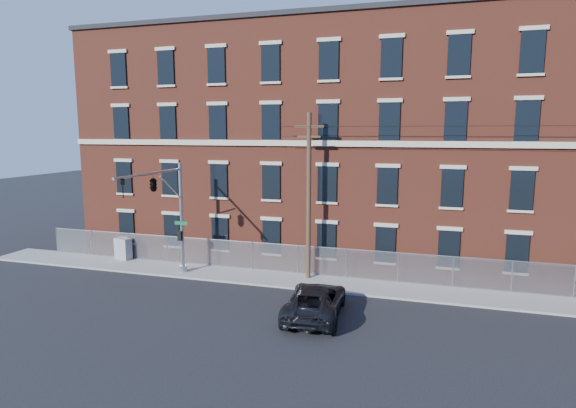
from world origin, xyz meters
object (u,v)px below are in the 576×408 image
Objects in this scene: utility_pole_near at (309,194)px; pickup_truck at (315,301)px; utility_cabinet at (123,249)px; traffic_signal_mast at (160,195)px.

utility_pole_near is 7.40m from pickup_truck.
pickup_truck is 3.75× the size of utility_cabinet.
utility_cabinet is at bearing 145.41° from traffic_signal_mast.
utility_pole_near is 1.78× the size of pickup_truck.
utility_cabinet is (-5.54, 3.82, -4.52)m from traffic_signal_mast.
traffic_signal_mast reaches higher than utility_cabinet.
utility_pole_near is at bearing 13.11° from utility_cabinet.
pickup_truck is 16.42m from utility_cabinet.
traffic_signal_mast is at bearing -156.86° from utility_pole_near.
utility_pole_near is 6.66× the size of utility_cabinet.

